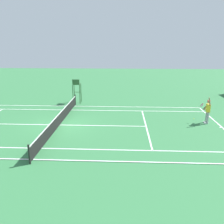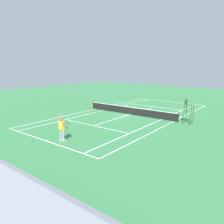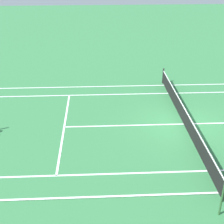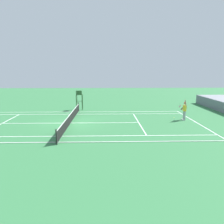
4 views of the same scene
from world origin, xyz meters
name	(u,v)px [view 2 (image 2 of 4)]	position (x,y,z in m)	size (l,w,h in m)	color
ground_plane	(130,115)	(0.00, 0.00, 0.00)	(80.00, 80.00, 0.00)	#337542
court	(130,114)	(0.00, 0.00, 0.01)	(11.08, 23.88, 0.03)	#337542
net	(130,110)	(0.00, 0.00, 0.52)	(11.98, 0.10, 1.07)	black
tennis_player	(62,128)	(-0.98, 11.06, 0.99)	(0.77, 0.62, 2.08)	#9E9EA3
tennis_ball	(77,141)	(-1.94, 10.39, 0.03)	(0.07, 0.07, 0.07)	#D1E533
umpire_chair	(188,109)	(-6.88, 0.00, 1.56)	(0.77, 0.77, 2.44)	#2D562D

